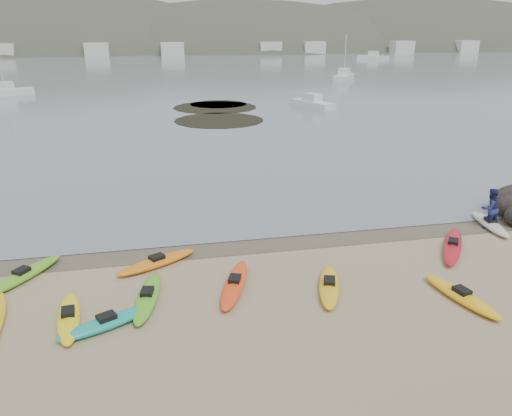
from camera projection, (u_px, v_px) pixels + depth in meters
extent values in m
plane|color=tan|center=(256.00, 240.00, 21.91)|extent=(600.00, 600.00, 0.00)
plane|color=brown|center=(257.00, 243.00, 21.63)|extent=(60.00, 60.00, 0.00)
plane|color=slate|center=(154.00, 41.00, 297.69)|extent=(1200.00, 1200.00, 0.00)
ellipsoid|color=silver|center=(490.00, 224.00, 23.21)|extent=(1.14, 3.30, 0.34)
ellipsoid|color=#FF4616|center=(235.00, 284.00, 17.83)|extent=(1.91, 3.73, 0.34)
ellipsoid|color=red|center=(453.00, 246.00, 20.91)|extent=(2.95, 3.77, 0.34)
ellipsoid|color=teal|center=(107.00, 323.00, 15.51)|extent=(3.15, 2.04, 0.34)
ellipsoid|color=#59B925|center=(148.00, 297.00, 16.97)|extent=(1.32, 3.61, 0.34)
ellipsoid|color=yellow|center=(329.00, 286.00, 17.69)|extent=(1.73, 3.28, 0.34)
ellipsoid|color=yellow|center=(461.00, 296.00, 17.04)|extent=(1.43, 3.46, 0.34)
ellipsoid|color=orange|center=(157.00, 262.00, 19.48)|extent=(3.36, 2.31, 0.34)
ellipsoid|color=yellow|center=(69.00, 317.00, 15.78)|extent=(1.05, 3.26, 0.34)
ellipsoid|color=#62B724|center=(22.00, 276.00, 18.41)|extent=(2.72, 3.52, 0.34)
imported|color=navy|center=(490.00, 208.00, 22.92)|extent=(1.00, 0.81, 1.92)
cylinder|color=black|center=(219.00, 120.00, 49.38)|extent=(8.87, 8.87, 0.04)
cylinder|color=black|center=(215.00, 107.00, 57.29)|extent=(9.59, 9.59, 0.04)
cylinder|color=black|center=(218.00, 104.00, 59.42)|extent=(6.78, 6.78, 0.04)
cube|color=silver|center=(5.00, 92.00, 66.64)|extent=(7.20, 4.65, 0.98)
cube|color=silver|center=(312.00, 104.00, 56.99)|extent=(3.99, 6.26, 0.85)
cube|color=silver|center=(344.00, 77.00, 86.42)|extent=(5.83, 7.23, 1.03)
cube|color=silver|center=(373.00, 57.00, 137.48)|extent=(8.48, 6.66, 1.20)
ellipsoid|color=#384235|center=(46.00, 97.00, 198.75)|extent=(220.00, 120.00, 80.00)
ellipsoid|color=#384235|center=(245.00, 87.00, 208.53)|extent=(200.00, 110.00, 68.00)
ellipsoid|color=#384235|center=(419.00, 84.00, 234.60)|extent=(230.00, 130.00, 76.00)
cube|color=beige|center=(16.00, 50.00, 146.48)|extent=(7.00, 5.00, 4.00)
cube|color=beige|center=(101.00, 50.00, 151.07)|extent=(7.00, 5.00, 4.00)
cube|color=beige|center=(180.00, 49.00, 155.66)|extent=(7.00, 5.00, 4.00)
cube|color=beige|center=(255.00, 48.00, 160.25)|extent=(7.00, 5.00, 4.00)
cube|color=beige|center=(326.00, 48.00, 164.84)|extent=(7.00, 5.00, 4.00)
cube|color=beige|center=(394.00, 47.00, 169.43)|extent=(7.00, 5.00, 4.00)
cube|color=beige|center=(457.00, 47.00, 174.03)|extent=(7.00, 5.00, 4.00)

